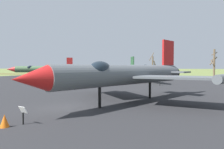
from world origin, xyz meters
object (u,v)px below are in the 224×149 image
object	(u,v)px
traffic_cone	(5,121)
jet_fighter_rear_center	(142,70)
info_placard_rear_center	(160,82)
jet_fighter_front_right	(43,69)
jet_fighter_front_left	(126,74)
info_placard_front_left	(23,113)

from	to	relation	value
traffic_cone	jet_fighter_rear_center	bearing A→B (deg)	94.28
info_placard_rear_center	jet_fighter_front_right	bearing A→B (deg)	163.84
traffic_cone	jet_fighter_front_left	bearing A→B (deg)	70.58
jet_fighter_rear_center	traffic_cone	world-z (taller)	jet_fighter_rear_center
jet_fighter_rear_center	traffic_cone	size ratio (longest dim) A/B	22.33
jet_fighter_front_left	jet_fighter_rear_center	distance (m)	24.99
info_placard_front_left	traffic_cone	bearing A→B (deg)	-120.70
jet_fighter_front_right	jet_fighter_rear_center	distance (m)	28.16
info_placard_rear_center	traffic_cone	distance (m)	25.32
info_placard_front_left	jet_fighter_front_right	size ratio (longest dim) A/B	0.06
jet_fighter_front_right	info_placard_rear_center	world-z (taller)	jet_fighter_front_right
jet_fighter_front_left	info_placard_rear_center	bearing A→B (deg)	91.29
jet_fighter_front_left	jet_fighter_rear_center	world-z (taller)	jet_fighter_front_left
info_placard_rear_center	jet_fighter_front_left	bearing A→B (deg)	-88.71
jet_fighter_front_left	traffic_cone	xyz separation A→B (m)	(-3.12, -8.86, -2.11)
jet_fighter_front_right	info_placard_front_left	bearing A→B (deg)	-47.68
info_placard_front_left	jet_fighter_front_right	bearing A→B (deg)	132.32
jet_fighter_rear_center	info_placard_rear_center	bearing A→B (deg)	-56.90
jet_fighter_rear_center	info_placard_rear_center	xyz separation A→B (m)	(5.24, -8.04, -1.89)
info_placard_front_left	traffic_cone	distance (m)	0.91
jet_fighter_front_left	jet_fighter_front_right	xyz separation A→B (m)	(-33.72, 25.97, -0.01)
info_placard_front_left	info_placard_rear_center	bearing A→B (deg)	84.59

